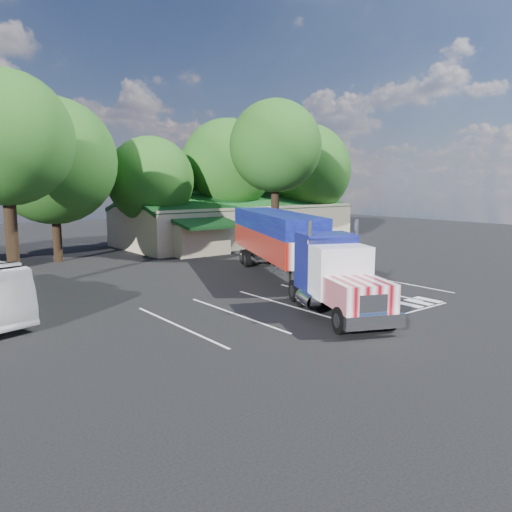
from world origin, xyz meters
TOP-DOWN VIEW (x-y plane):
  - ground at (0.00, 0.00)m, footprint 120.00×120.00m
  - event_hall at (13.74, 17.81)m, footprint 24.20×14.12m
  - tree_row_c at (-5.00, 16.20)m, footprint 10.00×10.00m
  - tree_row_d at (4.00, 17.50)m, footprint 8.00×8.00m
  - tree_row_e at (13.00, 18.00)m, footprint 9.60×9.60m
  - tree_row_f at (23.00, 16.80)m, footprint 10.40×10.40m
  - tree_near_left at (-10.50, 6.00)m, footprint 7.60×7.60m
  - tree_near_right at (11.50, 8.50)m, footprint 8.00×8.00m
  - semi_truck at (3.92, -1.72)m, footprint 11.27×21.04m
  - woman at (1.60, -6.00)m, footprint 0.47×0.67m
  - bicycle at (5.50, 1.00)m, footprint 1.01×1.79m
  - silver_sedan at (5.81, 14.00)m, footprint 3.91×2.10m

SIDE VIEW (x-z plane):
  - ground at x=0.00m, z-range 0.00..0.00m
  - bicycle at x=5.50m, z-range 0.00..0.89m
  - silver_sedan at x=5.81m, z-range 0.00..1.22m
  - woman at x=1.60m, z-range 0.00..1.76m
  - event_hall at x=13.74m, z-range -0.56..4.99m
  - semi_truck at x=3.92m, z-range 0.30..4.88m
  - tree_row_d at x=4.00m, z-range 1.28..11.88m
  - tree_row_f at x=23.00m, z-range 1.29..14.29m
  - tree_row_c at x=-5.00m, z-range 1.51..14.56m
  - tree_row_e at x=13.00m, z-range 1.64..14.54m
  - tree_near_left at x=-10.50m, z-range 2.49..15.14m
  - tree_near_right at x=11.50m, z-range 2.71..16.21m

